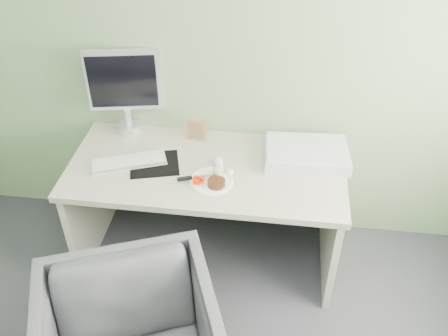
# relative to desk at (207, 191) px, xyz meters

# --- Properties ---
(wall_back) EXTENTS (3.50, 0.00, 3.50)m
(wall_back) POSITION_rel_desk_xyz_m (0.00, 0.38, 0.80)
(wall_back) COLOR gray
(wall_back) RESTS_ON floor
(desk) EXTENTS (1.60, 0.75, 0.73)m
(desk) POSITION_rel_desk_xyz_m (0.00, 0.00, 0.00)
(desk) COLOR #ABA68F
(desk) RESTS_ON floor
(plate) EXTENTS (0.24, 0.24, 0.01)m
(plate) POSITION_rel_desk_xyz_m (0.05, -0.13, 0.19)
(plate) COLOR white
(plate) RESTS_ON desk
(steak) EXTENTS (0.12, 0.12, 0.03)m
(steak) POSITION_rel_desk_xyz_m (0.08, -0.17, 0.21)
(steak) COLOR black
(steak) RESTS_ON plate
(potato_pile) EXTENTS (0.12, 0.10, 0.06)m
(potato_pile) POSITION_rel_desk_xyz_m (0.09, -0.08, 0.22)
(potato_pile) COLOR tan
(potato_pile) RESTS_ON plate
(carrot_heap) EXTENTS (0.06, 0.06, 0.04)m
(carrot_heap) POSITION_rel_desk_xyz_m (-0.01, -0.16, 0.21)
(carrot_heap) COLOR #FF2805
(carrot_heap) RESTS_ON plate
(steak_knife) EXTENTS (0.21, 0.09, 0.02)m
(steak_knife) POSITION_rel_desk_xyz_m (-0.06, -0.14, 0.21)
(steak_knife) COLOR silver
(steak_knife) RESTS_ON plate
(mousepad) EXTENTS (0.33, 0.31, 0.00)m
(mousepad) POSITION_rel_desk_xyz_m (-0.30, -0.02, 0.19)
(mousepad) COLOR black
(mousepad) RESTS_ON desk
(keyboard) EXTENTS (0.43, 0.27, 0.02)m
(keyboard) POSITION_rel_desk_xyz_m (-0.45, -0.03, 0.20)
(keyboard) COLOR white
(keyboard) RESTS_ON desk
(computer_mouse) EXTENTS (0.08, 0.11, 0.03)m
(computer_mouse) POSITION_rel_desk_xyz_m (0.07, 0.03, 0.20)
(computer_mouse) COLOR white
(computer_mouse) RESTS_ON desk
(photo_frame) EXTENTS (0.12, 0.03, 0.15)m
(photo_frame) POSITION_rel_desk_xyz_m (-0.10, 0.26, 0.26)
(photo_frame) COLOR #9E8249
(photo_frame) RESTS_ON desk
(eyedrop_bottle) EXTENTS (0.03, 0.03, 0.08)m
(eyedrop_bottle) POSITION_rel_desk_xyz_m (-0.13, 0.30, 0.22)
(eyedrop_bottle) COLOR white
(eyedrop_bottle) RESTS_ON desk
(scanner) EXTENTS (0.51, 0.36, 0.08)m
(scanner) POSITION_rel_desk_xyz_m (0.57, 0.15, 0.22)
(scanner) COLOR #B0B3B8
(scanner) RESTS_ON desk
(monitor) EXTENTS (0.45, 0.16, 0.54)m
(monitor) POSITION_rel_desk_xyz_m (-0.54, 0.31, 0.49)
(monitor) COLOR silver
(monitor) RESTS_ON desk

